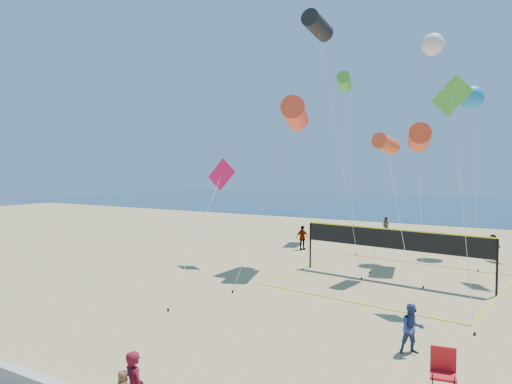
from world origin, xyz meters
The scene contains 16 objects.
ocean centered at (0.00, 62.00, 0.01)m, with size 140.00×50.00×0.03m, color #102D4F.
bystander_a centered at (2.66, 4.36, 0.75)m, with size 0.72×0.56×1.49m, color navy.
far_person_0 centered at (-7.36, 18.59, 0.82)m, with size 0.96×0.40×1.64m, color gray.
far_person_1 centered at (3.96, 21.84, 0.74)m, with size 1.36×0.43×1.47m, color gray.
far_person_3 centered at (-4.26, 28.60, 0.73)m, with size 0.71×0.55×1.46m, color gray.
camp_chair centered at (3.83, 2.23, 0.63)m, with size 0.68×0.81×1.24m.
volleyball_net centered at (-0.06, 13.13, 1.76)m, with size 10.74×10.61×2.55m.
kite_0 centered at (-5.41, 13.25, 8.50)m, with size 2.19×7.71×9.33m.
kite_1 centered at (-5.24, 15.94, 13.92)m, with size 4.45×4.73×14.63m.
kite_2 centered at (-0.55, 13.63, 6.74)m, with size 3.08×6.18×7.28m.
kite_3 centered at (-9.47, 11.90, 4.94)m, with size 4.30×8.67×6.12m.
kite_4 centered at (2.93, 10.35, 8.00)m, with size 2.17×3.82×9.27m.
kite_6 centered at (0.41, 20.77, 13.19)m, with size 2.70×7.71×13.88m.
kite_7 centered at (2.49, 22.95, 10.06)m, with size 1.85×6.46×10.82m.
kite_8 centered at (-6.62, 24.66, 12.18)m, with size 3.84×7.50×12.85m.
kite_10 centered at (0.35, 17.40, 7.23)m, with size 2.18×6.69×8.01m.
Camera 1 is at (5.34, -9.52, 5.53)m, focal length 32.00 mm.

